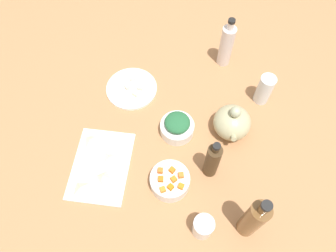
{
  "coord_description": "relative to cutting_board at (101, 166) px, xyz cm",
  "views": [
    {
      "loc": [
        58.96,
        4.07,
        114.54
      ],
      "look_at": [
        0.0,
        0.0,
        8.0
      ],
      "focal_mm": 34.12,
      "sensor_mm": 36.0,
      "label": 1
    }
  ],
  "objects": [
    {
      "name": "tabletop",
      "position": [
        -16.09,
        23.84,
        -2.0
      ],
      "size": [
        190.0,
        190.0,
        3.0
      ],
      "primitive_type": "cube",
      "color": "#AB754B",
      "rests_on": "ground"
    },
    {
      "name": "bottle_1",
      "position": [
        -1.04,
        40.25,
        8.87
      ],
      "size": [
        5.11,
        5.11,
        21.54
      ],
      "color": "#432F1A",
      "rests_on": "tabletop"
    },
    {
      "name": "carrot_cube_2",
      "position": [
        4.13,
        29.78,
        6.51
      ],
      "size": [
        2.05,
        2.05,
        1.8
      ],
      "primitive_type": "cube",
      "rotation": [
        0.0,
        0.0,
        0.15
      ],
      "color": "orange",
      "rests_on": "bowl_carrots"
    },
    {
      "name": "carrot_cube_7",
      "position": [
        5.77,
        27.33,
        6.51
      ],
      "size": [
        2.53,
        2.53,
        1.8
      ],
      "primitive_type": "cube",
      "rotation": [
        0.0,
        0.0,
        2.25
      ],
      "color": "orange",
      "rests_on": "bowl_carrots"
    },
    {
      "name": "cutting_board",
      "position": [
        0.0,
        0.0,
        0.0
      ],
      "size": [
        30.08,
        22.43,
        1.0
      ],
      "primitive_type": "cube",
      "rotation": [
        0.0,
        0.0,
        -0.06
      ],
      "color": "white",
      "rests_on": "tabletop"
    },
    {
      "name": "teapot",
      "position": [
        -18.84,
        48.14,
        5.58
      ],
      "size": [
        16.38,
        14.3,
        15.45
      ],
      "color": "tan",
      "rests_on": "tabletop"
    },
    {
      "name": "bowl_carrots",
      "position": [
        5.14,
        25.97,
        2.56
      ],
      "size": [
        14.09,
        14.09,
        6.11
      ],
      "primitive_type": "cylinder",
      "color": "white",
      "rests_on": "tabletop"
    },
    {
      "name": "dumpling_3",
      "position": [
        -9.47,
        -5.2,
        1.59
      ],
      "size": [
        6.73,
        6.9,
        2.18
      ],
      "primitive_type": "pyramid",
      "rotation": [
        0.0,
        0.0,
        1.01
      ],
      "color": "beige",
      "rests_on": "cutting_board"
    },
    {
      "name": "dumpling_1",
      "position": [
        9.69,
        -5.26,
        1.76
      ],
      "size": [
        7.36,
        7.35,
        2.53
      ],
      "primitive_type": "pyramid",
      "rotation": [
        0.0,
        0.0,
        2.37
      ],
      "color": "beige",
      "rests_on": "cutting_board"
    },
    {
      "name": "tofu_cube_2",
      "position": [
        -35.2,
        5.55,
        1.8
      ],
      "size": [
        3.1,
        3.1,
        2.2
      ],
      "primitive_type": "cube",
      "rotation": [
        0.0,
        0.0,
        2.27
      ],
      "color": "#F5E2CB",
      "rests_on": "plate_tofu"
    },
    {
      "name": "tofu_cube_3",
      "position": [
        -32.02,
        9.27,
        1.8
      ],
      "size": [
        3.02,
        3.02,
        2.2
      ],
      "primitive_type": "cube",
      "rotation": [
        0.0,
        0.0,
        1.03
      ],
      "color": "white",
      "rests_on": "plate_tofu"
    },
    {
      "name": "tofu_cube_1",
      "position": [
        -35.26,
        10.81,
        1.8
      ],
      "size": [
        2.41,
        2.41,
        2.2
      ],
      "primitive_type": "cube",
      "rotation": [
        0.0,
        0.0,
        3.04
      ],
      "color": "silver",
      "rests_on": "plate_tofu"
    },
    {
      "name": "drinking_glass_1",
      "position": [
        -34.47,
        61.34,
        6.39
      ],
      "size": [
        6.22,
        6.22,
        13.79
      ],
      "primitive_type": "cylinder",
      "color": "white",
      "rests_on": "tabletop"
    },
    {
      "name": "bowl_greens",
      "position": [
        -16.68,
        27.35,
        2.09
      ],
      "size": [
        13.16,
        13.16,
        5.19
      ],
      "primitive_type": "cylinder",
      "color": "white",
      "rests_on": "tabletop"
    },
    {
      "name": "bottle_2",
      "position": [
        18.62,
        52.55,
        11.47
      ],
      "size": [
        6.31,
        6.31,
        27.88
      ],
      "color": "brown",
      "rests_on": "tabletop"
    },
    {
      "name": "chopped_greens_mound",
      "position": [
        -16.68,
        27.35,
        6.63
      ],
      "size": [
        13.75,
        13.76,
        3.89
      ],
      "primitive_type": "ellipsoid",
      "rotation": [
        0.0,
        0.0,
        0.82
      ],
      "color": "#266339",
      "rests_on": "bowl_greens"
    },
    {
      "name": "dumpling_0",
      "position": [
        -2.44,
        3.15,
        1.68
      ],
      "size": [
        7.07,
        6.98,
        2.37
      ],
      "primitive_type": "pyramid",
      "rotation": [
        0.0,
        0.0,
        0.7
      ],
      "color": "beige",
      "rests_on": "cutting_board"
    },
    {
      "name": "carrot_cube_1",
      "position": [
        8.62,
        26.43,
        6.51
      ],
      "size": [
        2.53,
        2.53,
        1.8
      ],
      "primitive_type": "cube",
      "rotation": [
        0.0,
        0.0,
        0.91
      ],
      "color": "orange",
      "rests_on": "bowl_carrots"
    },
    {
      "name": "carrot_cube_4",
      "position": [
        8.11,
        29.96,
        6.51
      ],
      "size": [
        2.3,
        2.3,
        1.8
      ],
      "primitive_type": "cube",
      "rotation": [
        0.0,
        0.0,
        1.23
      ],
      "color": "orange",
      "rests_on": "bowl_carrots"
    },
    {
      "name": "carrot_cube_0",
      "position": [
        2.46,
        26.56,
        6.51
      ],
      "size": [
        2.5,
        2.5,
        1.8
      ],
      "primitive_type": "cube",
      "rotation": [
        0.0,
        0.0,
        2.54
      ],
      "color": "orange",
      "rests_on": "bowl_carrots"
    },
    {
      "name": "bottle_0",
      "position": [
        -53.75,
        45.95,
        9.89
      ],
      "size": [
        5.78,
        5.78,
        24.25
      ],
      "color": "silver",
      "rests_on": "tabletop"
    },
    {
      "name": "plate_tofu",
      "position": [
        -35.65,
        6.95,
        0.1
      ],
      "size": [
        21.48,
        21.48,
        1.2
      ],
      "primitive_type": "cylinder",
      "color": "white",
      "rests_on": "tabletop"
    },
    {
      "name": "dumpling_2",
      "position": [
        4.81,
        1.86,
        1.73
      ],
      "size": [
        4.77,
        5.06,
        2.47
      ],
      "primitive_type": "pyramid",
      "rotation": [
        0.0,
        0.0,
        1.39
      ],
      "color": "beige",
      "rests_on": "cutting_board"
    },
    {
      "name": "carrot_cube_3",
      "position": [
        6.01,
        22.88,
        6.51
      ],
      "size": [
        1.9,
        1.9,
        1.8
      ],
      "primitive_type": "cube",
      "rotation": [
        0.0,
        0.0,
        1.63
      ],
      "color": "orange",
      "rests_on": "bowl_carrots"
    },
    {
      "name": "tofu_cube_0",
      "position": [
        -40.02,
        7.22,
        1.8
      ],
      "size": [
        2.24,
        2.24,
        2.2
      ],
      "primitive_type": "cube",
      "rotation": [
        0.0,
        0.0,
        3.12
      ],
      "color": "white",
      "rests_on": "plate_tofu"
    },
    {
      "name": "carrot_cube_5",
      "position": [
        2.93,
        22.49,
        6.51
      ],
      "size": [
        1.82,
        1.82,
        1.8
      ],
      "primitive_type": "cube",
      "rotation": [
        0.0,
        0.0,
        1.56
      ],
      "color": "orange",
      "rests_on": "bowl_carrots"
    },
    {
      "name": "carrot_cube_6",
      "position": [
        9.65,
        23.39,
        6.51
      ],
      "size": [
        2.39,
        2.39,
        1.8
      ],
      "primitive_type": "cube",
      "rotation": [
        0.0,
        0.0,
        2.01
      ],
      "color": "orange",
      "rests_on": "bowl_carrots"
    },
    {
      "name": "drinking_glass_0",
      "position": [
        20.5,
        37.79,
        4.19
      ],
      "size": [
        6.86,
        6.86,
        9.38
      ],
      "primitive_type": "cylinder",
      "color": "white",
      "rests_on": "tabletop"
    }
  ]
}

